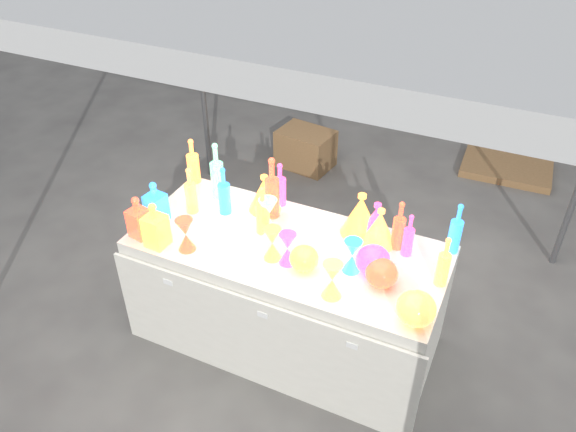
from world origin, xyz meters
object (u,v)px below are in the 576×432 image
at_px(display_table, 287,293).
at_px(decanter_0, 155,225).
at_px(hourglass_0, 186,235).
at_px(bottle_0, 193,161).
at_px(lampshade_0, 265,193).
at_px(globe_0, 304,260).
at_px(cardboard_box_closed, 306,149).

height_order(display_table, decanter_0, decanter_0).
height_order(decanter_0, hourglass_0, decanter_0).
distance_m(bottle_0, lampshade_0, 0.58).
relative_size(bottle_0, decanter_0, 1.12).
relative_size(bottle_0, globe_0, 1.98).
bearing_deg(hourglass_0, cardboard_box_closed, 96.50).
bearing_deg(lampshade_0, hourglass_0, -103.99).
xyz_separation_m(cardboard_box_closed, decanter_0, (0.09, -2.33, 0.71)).
bearing_deg(globe_0, lampshade_0, 137.15).
bearing_deg(decanter_0, bottle_0, 108.33).
xyz_separation_m(decanter_0, lampshade_0, (0.39, 0.57, -0.02)).
height_order(cardboard_box_closed, globe_0, globe_0).
bearing_deg(globe_0, bottle_0, 153.66).
distance_m(cardboard_box_closed, decanter_0, 2.44).
bearing_deg(lampshade_0, display_table, -35.75).
bearing_deg(display_table, lampshade_0, 136.04).
bearing_deg(bottle_0, hourglass_0, -60.73).
distance_m(bottle_0, hourglass_0, 0.72).
height_order(hourglass_0, lampshade_0, lampshade_0).
height_order(decanter_0, globe_0, decanter_0).
relative_size(cardboard_box_closed, globe_0, 3.10).
height_order(bottle_0, lampshade_0, bottle_0).
distance_m(cardboard_box_closed, globe_0, 2.45).
distance_m(decanter_0, hourglass_0, 0.18).
height_order(display_table, lampshade_0, lampshade_0).
bearing_deg(lampshade_0, bottle_0, 179.25).
height_order(cardboard_box_closed, hourglass_0, hourglass_0).
xyz_separation_m(decanter_0, hourglass_0, (0.17, 0.03, -0.04)).
relative_size(hourglass_0, globe_0, 1.27).
relative_size(cardboard_box_closed, lampshade_0, 2.05).
bearing_deg(globe_0, display_table, 139.13).
bearing_deg(hourglass_0, lampshade_0, 67.79).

